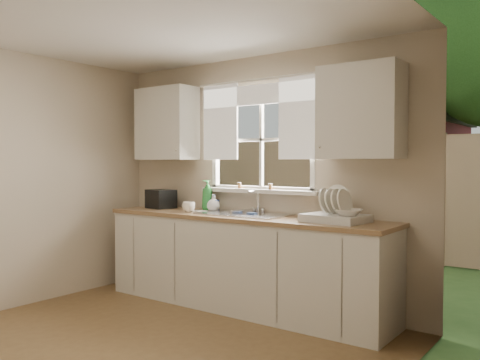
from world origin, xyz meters
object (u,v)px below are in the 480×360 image
Objects in this scene: black_appliance at (161,199)px; soap_bottle_a at (208,195)px; cup at (189,207)px; dish_rack at (335,214)px.

soap_bottle_a is at bearing 24.25° from black_appliance.
cup is at bearing -5.11° from black_appliance.
dish_rack is 1.93× the size of black_appliance.
black_appliance is at bearing 141.12° from cup.
cup is 0.58m from black_appliance.
black_appliance is (-0.55, 0.15, 0.05)m from cup.
cup is at bearing -176.58° from dish_rack.
dish_rack is 2.15m from black_appliance.
soap_bottle_a reaches higher than dish_rack.
soap_bottle_a reaches higher than black_appliance.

